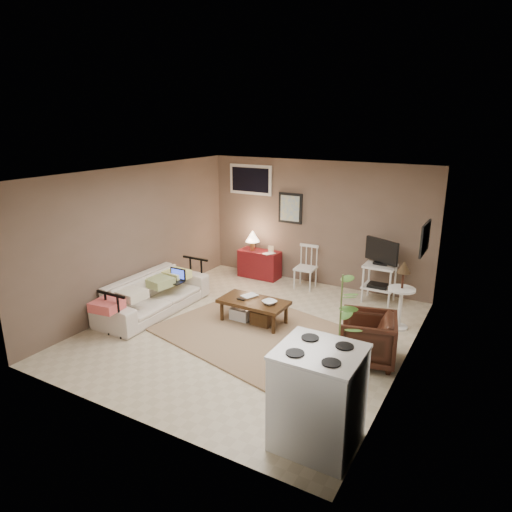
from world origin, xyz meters
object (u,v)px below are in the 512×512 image
Objects in this scene: coffee_table at (253,310)px; sofa at (153,289)px; tv_stand at (380,269)px; potted_plant at (340,326)px; side_table at (402,287)px; red_console at (259,261)px; stove at (318,397)px; spindle_chair at (306,268)px; armchair at (367,336)px.

sofa is (-1.69, -0.42, 0.18)m from coffee_table.
potted_plant reaches higher than tv_stand.
red_console is at bearing 161.74° from side_table.
potted_plant is at bearing -84.57° from tv_stand.
stove is at bearing -54.14° from red_console.
red_console reaches higher than spindle_chair.
potted_plant is (1.68, -2.86, 0.37)m from spindle_chair.
sofa is 2.91m from spindle_chair.
tv_stand is at bearing 122.37° from side_table.
red_console reaches higher than coffee_table.
tv_stand is 4.02m from stove.
spindle_chair reaches higher than sofa.
potted_plant is at bearing -27.10° from armchair.
armchair is (1.91, -0.29, 0.14)m from coffee_table.
coffee_table is at bearing 132.65° from stove.
red_console is (-1.00, 1.97, 0.11)m from coffee_table.
side_table is at bearing 25.00° from coffee_table.
coffee_table is 2.08m from potted_plant.
spindle_chair is (1.76, 2.31, -0.02)m from sofa.
stove is at bearing -64.87° from spindle_chair.
red_console reaches higher than armchair.
tv_stand is 2.21m from armchair.
armchair is at bearing -8.48° from coffee_table.
armchair is (3.60, 0.14, -0.04)m from sofa.
side_table is 0.76× the size of potted_plant.
side_table is 1.04× the size of stove.
side_table is 1.29m from armchair.
armchair is at bearing 91.26° from stove.
side_table is (3.06, -1.01, 0.34)m from red_console.
stove reaches higher than spindle_chair.
side_table reaches higher than red_console.
spindle_chair is (0.07, 1.89, 0.16)m from coffee_table.
red_console is at bearing -15.86° from sofa.
stove is at bearing -115.00° from sofa.
spindle_chair is 2.21m from side_table.
armchair is 1.84m from stove.
stove is at bearing -83.30° from tv_stand.
coffee_table is 1.94m from armchair.
side_table is 1.96m from potted_plant.
potted_plant is at bearing -28.98° from coffee_table.
sofa is 2.14× the size of red_console.
sofa is at bearing -127.24° from spindle_chair.
spindle_chair is at bearing 87.78° from coffee_table.
potted_plant is (2.76, -2.94, 0.43)m from red_console.
spindle_chair is 3.34m from potted_plant.
tv_stand reaches higher than coffee_table.
tv_stand reaches higher than sofa.
coffee_table is at bearing -112.59° from armchair.
coffee_table is 2.42m from tv_stand.
coffee_table is 2.90m from stove.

